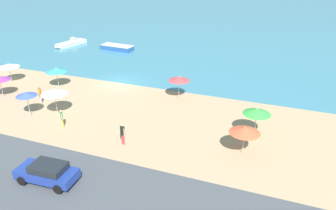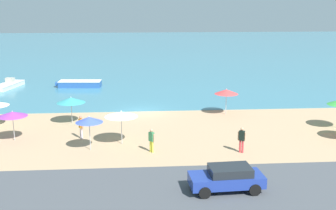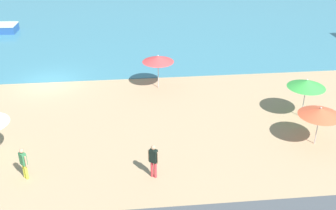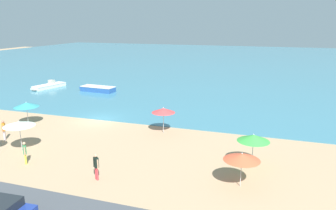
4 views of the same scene
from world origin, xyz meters
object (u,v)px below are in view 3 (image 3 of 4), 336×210
beach_umbrella_7 (158,59)px  bather_2 (154,159)px  beach_umbrella_0 (307,84)px  bather_1 (24,162)px  beach_umbrella_1 (320,112)px

beach_umbrella_7 → bather_2: 10.20m
beach_umbrella_0 → beach_umbrella_7: size_ratio=1.04×
beach_umbrella_7 → bather_1: bearing=-126.9°
bather_1 → bather_2: size_ratio=0.93×
beach_umbrella_1 → bather_2: beach_umbrella_1 is taller
beach_umbrella_1 → bather_1: bearing=-174.3°
bather_2 → beach_umbrella_1: bearing=12.8°
beach_umbrella_1 → beach_umbrella_7: 11.25m
beach_umbrella_1 → bather_2: 9.19m
bather_2 → beach_umbrella_7: bearing=84.0°
beach_umbrella_0 → beach_umbrella_7: bearing=148.7°
beach_umbrella_0 → bather_1: (-15.46, -4.50, -1.26)m
beach_umbrella_0 → bather_2: 10.70m
bather_2 → bather_1: bearing=175.0°
bather_1 → bather_2: bather_2 is taller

